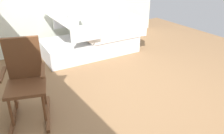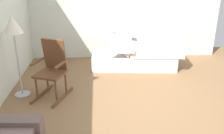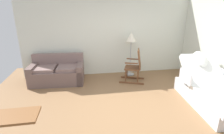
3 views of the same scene
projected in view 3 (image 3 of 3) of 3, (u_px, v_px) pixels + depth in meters
ground_plane at (124, 108)px, 4.10m from camera, size 6.91×6.91×0.00m
back_wall at (109, 35)px, 5.91m from camera, size 5.73×0.10×2.70m
hospital_bed at (210, 93)px, 4.14m from camera, size 1.13×2.13×1.20m
couch at (58, 73)px, 5.46m from camera, size 1.65×0.94×0.85m
rocking_chair at (135, 66)px, 5.45m from camera, size 0.88×0.71×1.05m
floor_lamp at (131, 40)px, 5.77m from camera, size 0.34×0.34×1.48m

